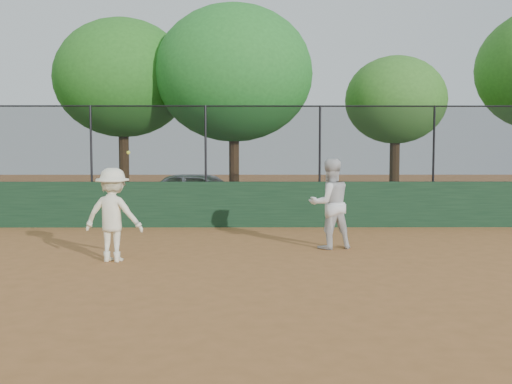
{
  "coord_description": "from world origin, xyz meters",
  "views": [
    {
      "loc": [
        0.73,
        -8.99,
        2.0
      ],
      "look_at": [
        0.8,
        2.2,
        1.2
      ],
      "focal_mm": 40.0,
      "sensor_mm": 36.0,
      "label": 1
    }
  ],
  "objects_px": {
    "player_main": "(113,215)",
    "tree_2": "(234,74)",
    "parked_car": "(202,193)",
    "player_second": "(330,204)",
    "tree_1": "(123,78)",
    "tree_3": "(396,100)"
  },
  "relations": [
    {
      "from": "player_second",
      "to": "player_main",
      "type": "xyz_separation_m",
      "value": [
        -4.12,
        -1.34,
        -0.07
      ]
    },
    {
      "from": "tree_1",
      "to": "tree_2",
      "type": "relative_size",
      "value": 0.96
    },
    {
      "from": "player_second",
      "to": "tree_1",
      "type": "xyz_separation_m",
      "value": [
        -6.27,
        9.13,
        3.69
      ]
    },
    {
      "from": "tree_1",
      "to": "tree_3",
      "type": "relative_size",
      "value": 1.24
    },
    {
      "from": "tree_2",
      "to": "tree_3",
      "type": "xyz_separation_m",
      "value": [
        5.85,
        1.08,
        -0.81
      ]
    },
    {
      "from": "parked_car",
      "to": "player_second",
      "type": "height_order",
      "value": "player_second"
    },
    {
      "from": "player_main",
      "to": "tree_1",
      "type": "xyz_separation_m",
      "value": [
        -2.15,
        10.48,
        3.77
      ]
    },
    {
      "from": "player_second",
      "to": "tree_3",
      "type": "relative_size",
      "value": 0.34
    },
    {
      "from": "parked_car",
      "to": "tree_1",
      "type": "xyz_separation_m",
      "value": [
        -3.09,
        2.87,
        3.93
      ]
    },
    {
      "from": "parked_car",
      "to": "player_main",
      "type": "distance_m",
      "value": 7.67
    },
    {
      "from": "tree_3",
      "to": "parked_car",
      "type": "bearing_deg",
      "value": -156.41
    },
    {
      "from": "tree_3",
      "to": "player_second",
      "type": "bearing_deg",
      "value": -111.4
    },
    {
      "from": "tree_1",
      "to": "tree_2",
      "type": "height_order",
      "value": "tree_2"
    },
    {
      "from": "parked_car",
      "to": "player_second",
      "type": "bearing_deg",
      "value": -137.07
    },
    {
      "from": "parked_car",
      "to": "player_second",
      "type": "relative_size",
      "value": 2.19
    },
    {
      "from": "player_main",
      "to": "tree_2",
      "type": "height_order",
      "value": "tree_2"
    },
    {
      "from": "player_second",
      "to": "tree_2",
      "type": "xyz_separation_m",
      "value": [
        -2.23,
        8.15,
        3.73
      ]
    },
    {
      "from": "parked_car",
      "to": "tree_3",
      "type": "distance_m",
      "value": 8.06
    },
    {
      "from": "tree_2",
      "to": "tree_3",
      "type": "height_order",
      "value": "tree_2"
    },
    {
      "from": "parked_car",
      "to": "player_main",
      "type": "height_order",
      "value": "player_main"
    },
    {
      "from": "player_main",
      "to": "tree_3",
      "type": "distance_m",
      "value": 13.44
    },
    {
      "from": "player_second",
      "to": "tree_2",
      "type": "height_order",
      "value": "tree_2"
    }
  ]
}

